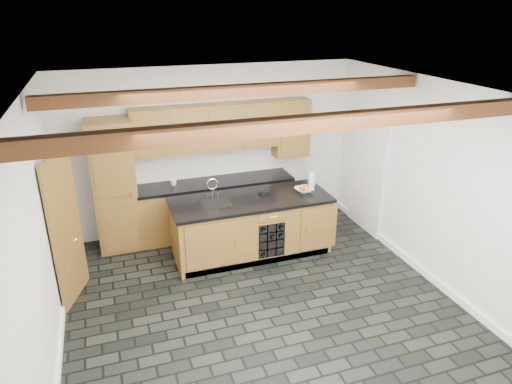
% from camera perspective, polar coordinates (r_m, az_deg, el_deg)
% --- Properties ---
extents(ground, '(5.00, 5.00, 0.00)m').
position_cam_1_polar(ground, '(6.28, 0.54, -13.49)').
color(ground, black).
rests_on(ground, ground).
extents(room_shell, '(5.01, 5.00, 5.00)m').
position_cam_1_polar(room_shell, '(5.97, -1.87, 1.23)').
color(room_shell, white).
rests_on(room_shell, ground).
extents(back_cabinetry, '(3.65, 0.62, 2.20)m').
position_cam_1_polar(back_cabinetry, '(7.65, -7.70, 1.50)').
color(back_cabinetry, olive).
rests_on(back_cabinetry, ground).
extents(island, '(2.48, 0.96, 0.93)m').
position_cam_1_polar(island, '(7.16, -0.56, -4.28)').
color(island, olive).
rests_on(island, ground).
extents(faucet, '(0.45, 0.40, 0.34)m').
position_cam_1_polar(faucet, '(6.86, -5.12, -1.03)').
color(faucet, black).
rests_on(faucet, island).
extents(kitchen_scale, '(0.18, 0.13, 0.05)m').
position_cam_1_polar(kitchen_scale, '(7.14, 1.07, -0.05)').
color(kitchen_scale, black).
rests_on(kitchen_scale, island).
extents(fruit_bowl, '(0.33, 0.33, 0.07)m').
position_cam_1_polar(fruit_bowl, '(7.25, 6.05, 0.25)').
color(fruit_bowl, silver).
rests_on(fruit_bowl, island).
extents(fruit_cluster, '(0.16, 0.17, 0.07)m').
position_cam_1_polar(fruit_cluster, '(7.23, 6.06, 0.52)').
color(fruit_cluster, red).
rests_on(fruit_cluster, fruit_bowl).
extents(paper_towel, '(0.11, 0.11, 0.22)m').
position_cam_1_polar(paper_towel, '(7.50, 7.00, 1.62)').
color(paper_towel, white).
rests_on(paper_towel, island).
extents(mug, '(0.11, 0.11, 0.10)m').
position_cam_1_polar(mug, '(7.60, -10.28, 1.20)').
color(mug, white).
rests_on(mug, back_cabinetry).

